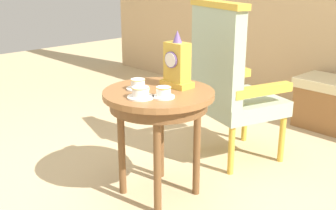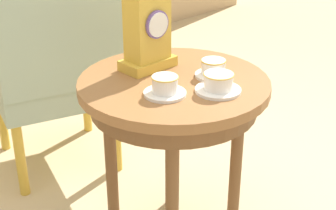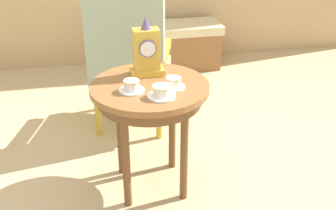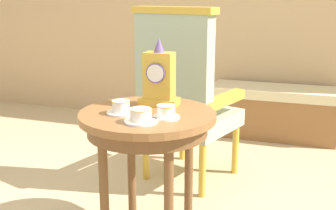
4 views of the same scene
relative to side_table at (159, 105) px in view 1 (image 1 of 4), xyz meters
name	(u,v)px [view 1 (image 1 of 4)]	position (x,y,z in m)	size (l,w,h in m)	color
ground_plane	(139,194)	(-0.08, -0.10, -0.58)	(10.00, 10.00, 0.00)	tan
side_table	(159,105)	(0.00, 0.00, 0.00)	(0.65, 0.65, 0.67)	brown
teacup_left	(138,85)	(-0.10, -0.07, 0.11)	(0.14, 0.14, 0.06)	white
teacup_right	(140,93)	(0.04, -0.17, 0.11)	(0.15, 0.15, 0.06)	white
teacup_center	(164,93)	(0.12, -0.07, 0.11)	(0.12, 0.12, 0.06)	white
mantel_clock	(177,65)	(0.01, 0.14, 0.22)	(0.19, 0.11, 0.34)	gold
armchair	(230,81)	(-0.03, 0.70, 0.01)	(0.67, 0.66, 1.14)	#9EB299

